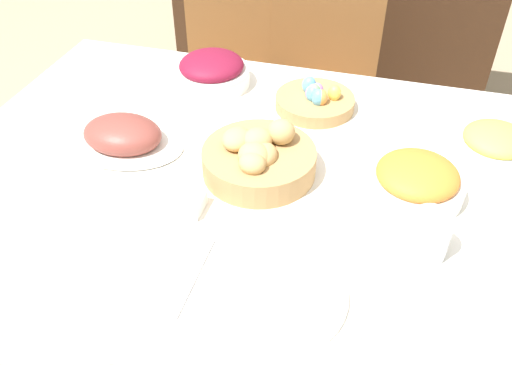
{
  "coord_description": "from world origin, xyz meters",
  "views": [
    {
      "loc": [
        0.23,
        -0.95,
        1.53
      ],
      "look_at": [
        -0.01,
        -0.08,
        0.79
      ],
      "focal_mm": 38.0,
      "sensor_mm": 36.0,
      "label": 1
    }
  ],
  "objects_px": {
    "chair_far_left": "(228,71)",
    "beet_salad_bowl": "(212,71)",
    "chair_far_center": "(318,83)",
    "spoon": "(379,318)",
    "carrot_bowl": "(416,181)",
    "pineapple_bowl": "(494,145)",
    "dinner_plate": "(276,294)",
    "fork": "(195,277)",
    "butter_dish": "(179,202)",
    "ham_platter": "(123,136)",
    "drinking_cup": "(429,236)",
    "bread_basket": "(259,158)",
    "knife": "(362,314)",
    "egg_basket": "(315,100)",
    "sideboard": "(332,19)"
  },
  "relations": [
    {
      "from": "chair_far_left",
      "to": "egg_basket",
      "type": "distance_m",
      "value": 0.76
    },
    {
      "from": "bread_basket",
      "to": "spoon",
      "type": "height_order",
      "value": "bread_basket"
    },
    {
      "from": "beet_salad_bowl",
      "to": "carrot_bowl",
      "type": "bearing_deg",
      "value": -30.56
    },
    {
      "from": "chair_far_left",
      "to": "butter_dish",
      "type": "relative_size",
      "value": 8.99
    },
    {
      "from": "carrot_bowl",
      "to": "pineapple_bowl",
      "type": "bearing_deg",
      "value": 47.05
    },
    {
      "from": "carrot_bowl",
      "to": "spoon",
      "type": "height_order",
      "value": "carrot_bowl"
    },
    {
      "from": "bread_basket",
      "to": "chair_far_left",
      "type": "bearing_deg",
      "value": 112.76
    },
    {
      "from": "dinner_plate",
      "to": "butter_dish",
      "type": "relative_size",
      "value": 2.43
    },
    {
      "from": "knife",
      "to": "chair_far_left",
      "type": "bearing_deg",
      "value": 118.55
    },
    {
      "from": "dinner_plate",
      "to": "drinking_cup",
      "type": "distance_m",
      "value": 0.32
    },
    {
      "from": "carrot_bowl",
      "to": "knife",
      "type": "bearing_deg",
      "value": -100.93
    },
    {
      "from": "knife",
      "to": "chair_far_center",
      "type": "bearing_deg",
      "value": 103.8
    },
    {
      "from": "egg_basket",
      "to": "knife",
      "type": "relative_size",
      "value": 1.09
    },
    {
      "from": "dinner_plate",
      "to": "fork",
      "type": "relative_size",
      "value": 1.34
    },
    {
      "from": "carrot_bowl",
      "to": "spoon",
      "type": "bearing_deg",
      "value": -96.18
    },
    {
      "from": "chair_far_left",
      "to": "drinking_cup",
      "type": "height_order",
      "value": "chair_far_left"
    },
    {
      "from": "sideboard",
      "to": "bread_basket",
      "type": "height_order",
      "value": "sideboard"
    },
    {
      "from": "fork",
      "to": "ham_platter",
      "type": "bearing_deg",
      "value": 132.41
    },
    {
      "from": "chair_far_center",
      "to": "bread_basket",
      "type": "height_order",
      "value": "chair_far_center"
    },
    {
      "from": "bread_basket",
      "to": "fork",
      "type": "bearing_deg",
      "value": -95.22
    },
    {
      "from": "bread_basket",
      "to": "drinking_cup",
      "type": "relative_size",
      "value": 2.67
    },
    {
      "from": "chair_far_center",
      "to": "drinking_cup",
      "type": "height_order",
      "value": "chair_far_center"
    },
    {
      "from": "chair_far_left",
      "to": "beet_salad_bowl",
      "type": "distance_m",
      "value": 0.6
    },
    {
      "from": "ham_platter",
      "to": "fork",
      "type": "relative_size",
      "value": 1.55
    },
    {
      "from": "knife",
      "to": "drinking_cup",
      "type": "relative_size",
      "value": 2.0
    },
    {
      "from": "dinner_plate",
      "to": "knife",
      "type": "relative_size",
      "value": 1.34
    },
    {
      "from": "bread_basket",
      "to": "egg_basket",
      "type": "bearing_deg",
      "value": 77.07
    },
    {
      "from": "bread_basket",
      "to": "pineapple_bowl",
      "type": "distance_m",
      "value": 0.56
    },
    {
      "from": "sideboard",
      "to": "butter_dish",
      "type": "height_order",
      "value": "sideboard"
    },
    {
      "from": "dinner_plate",
      "to": "fork",
      "type": "xyz_separation_m",
      "value": [
        -0.16,
        0.0,
        -0.0
      ]
    },
    {
      "from": "ham_platter",
      "to": "chair_far_center",
      "type": "bearing_deg",
      "value": 68.3
    },
    {
      "from": "bread_basket",
      "to": "spoon",
      "type": "distance_m",
      "value": 0.46
    },
    {
      "from": "carrot_bowl",
      "to": "ham_platter",
      "type": "bearing_deg",
      "value": 179.98
    },
    {
      "from": "chair_far_left",
      "to": "beet_salad_bowl",
      "type": "xyz_separation_m",
      "value": [
        0.13,
        -0.51,
        0.28
      ]
    },
    {
      "from": "butter_dish",
      "to": "carrot_bowl",
      "type": "bearing_deg",
      "value": 20.35
    },
    {
      "from": "chair_far_center",
      "to": "spoon",
      "type": "xyz_separation_m",
      "value": [
        0.32,
        -1.22,
        0.24
      ]
    },
    {
      "from": "drinking_cup",
      "to": "dinner_plate",
      "type": "bearing_deg",
      "value": -144.91
    },
    {
      "from": "fork",
      "to": "spoon",
      "type": "xyz_separation_m",
      "value": [
        0.34,
        0.0,
        0.0
      ]
    },
    {
      "from": "beet_salad_bowl",
      "to": "butter_dish",
      "type": "distance_m",
      "value": 0.54
    },
    {
      "from": "chair_far_center",
      "to": "sideboard",
      "type": "height_order",
      "value": "chair_far_center"
    },
    {
      "from": "bread_basket",
      "to": "butter_dish",
      "type": "height_order",
      "value": "bread_basket"
    },
    {
      "from": "egg_basket",
      "to": "pineapple_bowl",
      "type": "xyz_separation_m",
      "value": [
        0.45,
        -0.11,
        0.01
      ]
    },
    {
      "from": "chair_far_left",
      "to": "carrot_bowl",
      "type": "distance_m",
      "value": 1.15
    },
    {
      "from": "spoon",
      "to": "butter_dish",
      "type": "xyz_separation_m",
      "value": [
        -0.44,
        0.18,
        0.01
      ]
    },
    {
      "from": "beet_salad_bowl",
      "to": "pineapple_bowl",
      "type": "xyz_separation_m",
      "value": [
        0.76,
        -0.17,
        -0.0
      ]
    },
    {
      "from": "dinner_plate",
      "to": "fork",
      "type": "bearing_deg",
      "value": 180.0
    },
    {
      "from": "spoon",
      "to": "pineapple_bowl",
      "type": "bearing_deg",
      "value": 68.32
    },
    {
      "from": "carrot_bowl",
      "to": "butter_dish",
      "type": "distance_m",
      "value": 0.51
    },
    {
      "from": "knife",
      "to": "drinking_cup",
      "type": "distance_m",
      "value": 0.21
    },
    {
      "from": "carrot_bowl",
      "to": "fork",
      "type": "distance_m",
      "value": 0.52
    }
  ]
}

